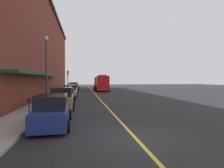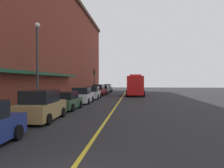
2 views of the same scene
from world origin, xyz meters
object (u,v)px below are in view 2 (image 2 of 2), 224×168
parked_car_2 (66,101)px  parked_car_4 (92,93)px  parking_meter_0 (99,88)px  traffic_light_near (94,77)px  parked_car_5 (99,91)px  parked_car_7 (107,88)px  parked_car_1 (41,106)px  fire_truck (135,86)px  street_lamp_left (37,56)px  parked_car_6 (104,90)px  parked_car_3 (82,96)px  parking_meter_2 (94,88)px

parked_car_2 → parked_car_4: size_ratio=0.86×
parking_meter_0 → traffic_light_near: (0.06, -5.58, 2.10)m
parked_car_5 → parked_car_7: (0.04, 11.78, -0.05)m
parked_car_1 → fire_truck: 25.17m
parked_car_7 → street_lamp_left: (-2.01, -31.52, 3.59)m
fire_truck → parked_car_1: bearing=-13.3°
parked_car_2 → fire_truck: bearing=-16.0°
parked_car_6 → parked_car_7: bearing=1.6°
parked_car_4 → parking_meter_0: parked_car_4 is taller
parked_car_3 → fire_truck: bearing=-26.2°
parked_car_6 → parking_meter_2: 2.25m
parking_meter_0 → parked_car_4: bearing=-84.8°
parked_car_4 → parking_meter_2: 10.05m
parked_car_5 → traffic_light_near: size_ratio=1.05×
parked_car_4 → traffic_light_near: size_ratio=1.13×
parked_car_3 → traffic_light_near: size_ratio=1.10×
parked_car_4 → parked_car_2: bearing=178.0°
parking_meter_0 → fire_truck: bearing=-49.2°
parked_car_5 → parked_car_3: bearing=-177.7°
parked_car_2 → parking_meter_2: size_ratio=3.14×
parked_car_5 → parked_car_4: bearing=-177.8°
parked_car_5 → traffic_light_near: bearing=22.5°
parked_car_1 → fire_truck: bearing=-15.2°
parked_car_5 → parking_meter_2: 4.19m
parked_car_2 → traffic_light_near: bearing=4.8°
parked_car_6 → street_lamp_left: street_lamp_left is taller
parking_meter_2 → parked_car_5: bearing=-70.9°
parked_car_2 → fire_truck: 19.93m
parked_car_6 → parking_meter_2: size_ratio=3.46×
parking_meter_0 → parking_meter_2: size_ratio=1.00×
parked_car_7 → traffic_light_near: bearing=172.1°
parked_car_3 → parked_car_6: (0.07, 18.11, -0.05)m
fire_truck → street_lamp_left: bearing=-20.9°
parked_car_1 → parked_car_6: (0.10, 29.42, -0.11)m
parked_car_1 → parking_meter_2: size_ratio=3.57×
parked_car_7 → traffic_light_near: 8.67m
fire_truck → parking_meter_2: bearing=-113.9°
fire_truck → parked_car_6: bearing=-130.0°
parked_car_6 → parking_meter_0: 3.81m
street_lamp_left → traffic_light_near: 23.33m
parked_car_3 → fire_truck: 14.44m
parked_car_4 → parked_car_6: (0.10, 11.62, -0.03)m
parked_car_5 → parked_car_7: 11.78m
parking_meter_0 → parked_car_1: bearing=-87.6°
parked_car_3 → parked_car_4: 6.49m
parking_meter_2 → traffic_light_near: traffic_light_near is taller
parked_car_1 → parked_car_5: parked_car_1 is taller
parked_car_1 → parked_car_5: 23.79m
parked_car_2 → parked_car_6: parked_car_6 is taller
parked_car_4 → parked_car_6: 11.62m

